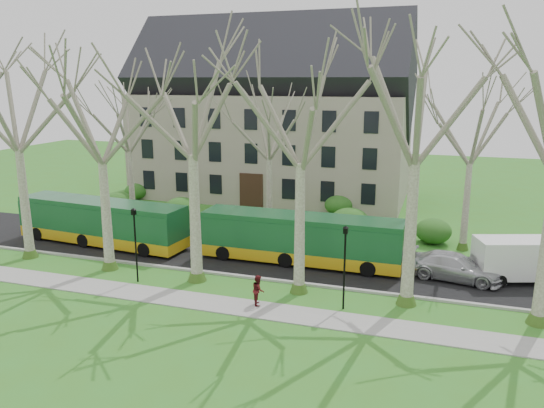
{
  "coord_description": "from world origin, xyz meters",
  "views": [
    {
      "loc": [
        10.35,
        -25.97,
        11.39
      ],
      "look_at": [
        0.87,
        3.0,
        4.23
      ],
      "focal_mm": 35.0,
      "sensor_mm": 36.0,
      "label": 1
    }
  ],
  "objects_px": {
    "sedan": "(455,267)",
    "bus_follow": "(301,238)",
    "bus_lead": "(102,222)",
    "pedestrian_b": "(258,290)",
    "van_a": "(527,260)"
  },
  "relations": [
    {
      "from": "pedestrian_b",
      "to": "sedan",
      "type": "bearing_deg",
      "value": -76.9
    },
    {
      "from": "bus_follow",
      "to": "sedan",
      "type": "xyz_separation_m",
      "value": [
        9.27,
        -0.12,
        -0.82
      ]
    },
    {
      "from": "sedan",
      "to": "van_a",
      "type": "distance_m",
      "value": 4.05
    },
    {
      "from": "pedestrian_b",
      "to": "van_a",
      "type": "bearing_deg",
      "value": -82.11
    },
    {
      "from": "bus_follow",
      "to": "van_a",
      "type": "bearing_deg",
      "value": 4.18
    },
    {
      "from": "pedestrian_b",
      "to": "bus_lead",
      "type": "bearing_deg",
      "value": 42.96
    },
    {
      "from": "van_a",
      "to": "pedestrian_b",
      "type": "height_order",
      "value": "van_a"
    },
    {
      "from": "bus_follow",
      "to": "sedan",
      "type": "relative_size",
      "value": 2.4
    },
    {
      "from": "bus_follow",
      "to": "van_a",
      "type": "relative_size",
      "value": 2.22
    },
    {
      "from": "sedan",
      "to": "bus_follow",
      "type": "bearing_deg",
      "value": 98.89
    },
    {
      "from": "bus_lead",
      "to": "pedestrian_b",
      "type": "xyz_separation_m",
      "value": [
        13.98,
        -6.43,
        -0.81
      ]
    },
    {
      "from": "van_a",
      "to": "bus_follow",
      "type": "bearing_deg",
      "value": 165.53
    },
    {
      "from": "sedan",
      "to": "pedestrian_b",
      "type": "xyz_separation_m",
      "value": [
        -9.64,
        -6.86,
        0.02
      ]
    },
    {
      "from": "bus_lead",
      "to": "sedan",
      "type": "relative_size",
      "value": 2.42
    },
    {
      "from": "van_a",
      "to": "pedestrian_b",
      "type": "xyz_separation_m",
      "value": [
        -13.53,
        -7.89,
        -0.46
      ]
    }
  ]
}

